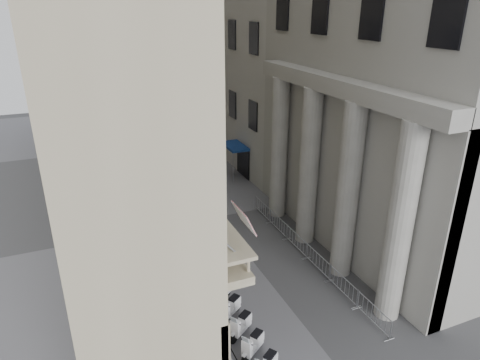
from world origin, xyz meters
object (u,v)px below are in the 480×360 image
object	(u,v)px
info_kiosk	(158,203)
pedestrian_b	(188,170)
street_lamp	(190,164)
pedestrian_a	(189,157)
security_tent	(160,160)

from	to	relation	value
info_kiosk	pedestrian_b	size ratio (longest dim) A/B	0.86
street_lamp	info_kiosk	size ratio (longest dim) A/B	5.49
info_kiosk	pedestrian_b	bearing A→B (deg)	51.27
info_kiosk	pedestrian_b	world-z (taller)	pedestrian_b
pedestrian_a	info_kiosk	bearing A→B (deg)	35.65
security_tent	pedestrian_a	size ratio (longest dim) A/B	2.11
street_lamp	info_kiosk	xyz separation A→B (m)	(-1.24, 4.63, -4.46)
pedestrian_a	pedestrian_b	size ratio (longest dim) A/B	1.06
security_tent	info_kiosk	xyz separation A→B (m)	(-1.08, -3.59, -2.00)
security_tent	pedestrian_a	xyz separation A→B (m)	(3.79, 4.92, -1.83)
security_tent	info_kiosk	size ratio (longest dim) A/B	2.59
street_lamp	pedestrian_b	world-z (taller)	street_lamp
security_tent	street_lamp	size ratio (longest dim) A/B	0.47
security_tent	info_kiosk	bearing A→B (deg)	-106.82
info_kiosk	pedestrian_a	size ratio (longest dim) A/B	0.81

